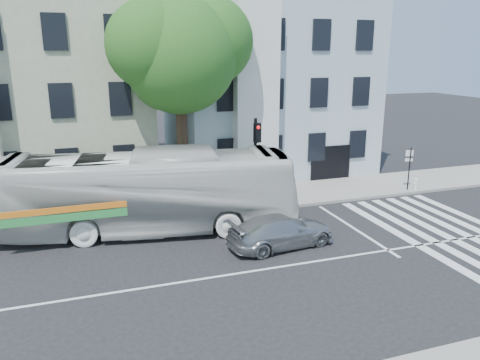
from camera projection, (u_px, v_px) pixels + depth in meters
name	position (u px, v px, depth m)	size (l,w,h in m)	color
ground	(234.00, 274.00, 16.78)	(120.00, 120.00, 0.00)	black
sidewalk_far	(186.00, 205.00, 24.07)	(80.00, 4.00, 0.15)	gray
building_left	(38.00, 91.00, 26.85)	(12.00, 10.00, 11.00)	#949E84
building_right	(264.00, 86.00, 31.17)	(12.00, 10.00, 11.00)	#A3B5C2
street_tree	(180.00, 49.00, 22.68)	(7.30, 5.90, 11.10)	#2D2116
bus	(146.00, 192.00, 20.32)	(12.98, 3.04, 3.62)	silver
sedan	(281.00, 231.00, 19.03)	(4.50, 1.83, 1.31)	#A6A9AD
hedge	(54.00, 218.00, 20.92)	(8.50, 0.84, 0.70)	#256721
traffic_signal	(256.00, 152.00, 22.70)	(0.48, 0.55, 4.62)	black
fire_hydrant	(416.00, 184.00, 26.36)	(0.39, 0.23, 0.70)	silver
far_sign_pole	(409.00, 163.00, 26.14)	(0.43, 0.20, 2.42)	black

